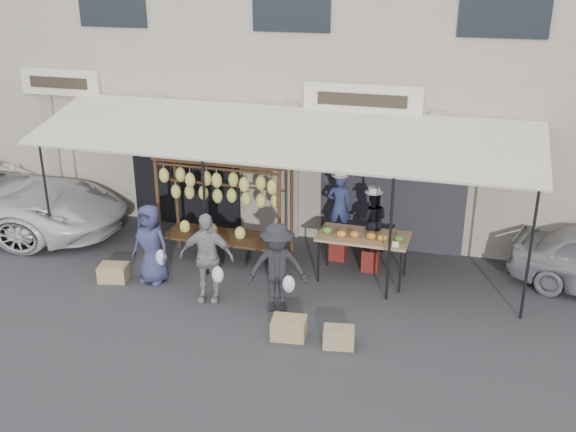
% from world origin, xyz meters
% --- Properties ---
extents(ground_plane, '(90.00, 90.00, 0.00)m').
position_xyz_m(ground_plane, '(0.00, 0.00, 0.00)').
color(ground_plane, '#2D2D30').
extents(shophouse, '(24.00, 6.15, 7.30)m').
position_xyz_m(shophouse, '(-0.00, 6.50, 3.65)').
color(shophouse, '#A69F91').
rests_on(shophouse, ground_plane).
extents(awning, '(10.00, 2.35, 2.92)m').
position_xyz_m(awning, '(0.01, 2.28, 2.57)').
color(awning, silver).
rests_on(awning, ground_plane).
extents(banana_rack, '(2.60, 0.90, 2.24)m').
position_xyz_m(banana_rack, '(-0.85, 1.72, 1.57)').
color(banana_rack, black).
rests_on(banana_rack, ground_plane).
extents(produce_table, '(1.70, 0.90, 1.04)m').
position_xyz_m(produce_table, '(1.92, 1.81, 0.87)').
color(produce_table, tan).
rests_on(produce_table, ground_plane).
extents(vendor_left, '(0.53, 0.39, 1.34)m').
position_xyz_m(vendor_left, '(1.27, 2.60, 1.15)').
color(vendor_left, navy).
rests_on(vendor_left, stool_left).
extents(vendor_right, '(0.64, 0.53, 1.21)m').
position_xyz_m(vendor_right, '(2.00, 2.27, 1.05)').
color(vendor_right, black).
rests_on(vendor_right, stool_right).
extents(customer_left, '(0.81, 0.59, 1.54)m').
position_xyz_m(customer_left, '(-1.86, 0.56, 0.77)').
color(customer_left, navy).
rests_on(customer_left, ground_plane).
extents(customer_mid, '(1.03, 0.57, 1.66)m').
position_xyz_m(customer_mid, '(-0.57, 0.21, 0.83)').
color(customer_mid, gray).
rests_on(customer_mid, ground_plane).
extents(customer_right, '(1.18, 0.90, 1.61)m').
position_xyz_m(customer_right, '(0.73, 0.23, 0.81)').
color(customer_right, '#232327').
rests_on(customer_right, ground_plane).
extents(stool_left, '(0.36, 0.36, 0.48)m').
position_xyz_m(stool_left, '(1.27, 2.60, 0.24)').
color(stool_left, maroon).
rests_on(stool_left, ground_plane).
extents(stool_right, '(0.38, 0.38, 0.45)m').
position_xyz_m(stool_right, '(2.00, 2.27, 0.22)').
color(stool_right, maroon).
rests_on(stool_right, ground_plane).
extents(crate_near_a, '(0.60, 0.49, 0.33)m').
position_xyz_m(crate_near_a, '(1.18, -0.58, 0.16)').
color(crate_near_a, tan).
rests_on(crate_near_a, ground_plane).
extents(crate_near_b, '(0.54, 0.45, 0.29)m').
position_xyz_m(crate_near_b, '(2.01, -0.59, 0.15)').
color(crate_near_b, tan).
rests_on(crate_near_b, ground_plane).
extents(crate_far, '(0.61, 0.51, 0.32)m').
position_xyz_m(crate_far, '(-2.61, 0.38, 0.16)').
color(crate_far, tan).
rests_on(crate_far, ground_plane).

